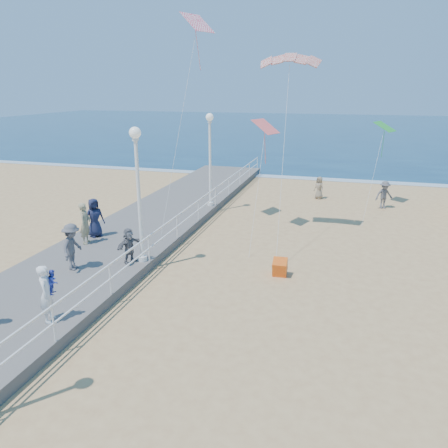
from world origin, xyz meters
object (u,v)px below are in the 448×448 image
(lamp_post_far, at_px, (210,150))
(beach_walker_a, at_px, (384,195))
(spectator_4, at_px, (94,218))
(beach_walker_c, at_px, (319,188))
(lamp_post_mid, at_px, (138,182))
(spectator_6, at_px, (85,223))
(woman_holding_toddler, at_px, (47,294))
(box_kite, at_px, (280,269))
(toddler_held, at_px, (53,282))
(spectator_5, at_px, (129,246))
(spectator_2, at_px, (72,247))

(lamp_post_far, height_order, beach_walker_a, lamp_post_far)
(spectator_4, bearing_deg, beach_walker_c, -3.95)
(lamp_post_mid, relative_size, spectator_6, 2.86)
(beach_walker_a, bearing_deg, spectator_6, -164.36)
(woman_holding_toddler, height_order, box_kite, woman_holding_toddler)
(toddler_held, bearing_deg, beach_walker_a, -51.39)
(spectator_5, bearing_deg, spectator_2, 146.44)
(spectator_5, bearing_deg, beach_walker_c, -2.06)
(spectator_5, height_order, box_kite, spectator_5)
(woman_holding_toddler, relative_size, beach_walker_c, 1.20)
(spectator_5, xyz_separation_m, spectator_6, (-2.94, 1.51, 0.22))
(box_kite, bearing_deg, spectator_5, -170.31)
(toddler_held, relative_size, beach_walker_a, 0.44)
(spectator_4, xyz_separation_m, box_kite, (8.90, -1.21, -1.01))
(spectator_6, height_order, beach_walker_c, spectator_6)
(toddler_held, distance_m, box_kite, 8.40)
(spectator_2, bearing_deg, spectator_6, 15.77)
(box_kite, bearing_deg, woman_holding_toddler, -137.20)
(lamp_post_mid, bearing_deg, toddler_held, -94.79)
(lamp_post_far, distance_m, beach_walker_c, 8.32)
(spectator_4, distance_m, beach_walker_a, 17.01)
(lamp_post_mid, distance_m, beach_walker_c, 15.52)
(spectator_2, bearing_deg, box_kite, -80.09)
(beach_walker_a, relative_size, beach_walker_c, 1.15)
(spectator_5, bearing_deg, woman_holding_toddler, -160.02)
(woman_holding_toddler, height_order, beach_walker_a, woman_holding_toddler)
(lamp_post_mid, height_order, woman_holding_toddler, lamp_post_mid)
(toddler_held, relative_size, box_kite, 1.26)
(spectator_2, distance_m, spectator_5, 2.13)
(lamp_post_far, distance_m, spectator_5, 9.64)
(woman_holding_toddler, height_order, spectator_4, spectator_4)
(spectator_2, relative_size, beach_walker_a, 1.07)
(lamp_post_far, bearing_deg, beach_walker_c, 40.29)
(spectator_5, relative_size, box_kite, 2.38)
(lamp_post_mid, distance_m, woman_holding_toddler, 5.63)
(lamp_post_mid, height_order, spectator_6, lamp_post_mid)
(lamp_post_mid, relative_size, box_kite, 8.87)
(spectator_4, distance_m, spectator_5, 3.93)
(spectator_2, xyz_separation_m, box_kite, (7.59, 2.45, -1.01))
(spectator_6, bearing_deg, lamp_post_far, -34.18)
(spectator_6, bearing_deg, lamp_post_mid, -120.91)
(toddler_held, distance_m, spectator_2, 3.86)
(beach_walker_c, bearing_deg, toddler_held, -70.02)
(box_kite, bearing_deg, spectator_2, -164.45)
(lamp_post_mid, xyz_separation_m, spectator_5, (-0.41, -0.29, -2.55))
(spectator_4, height_order, spectator_5, spectator_4)
(woman_holding_toddler, xyz_separation_m, box_kite, (6.00, 6.03, -0.99))
(woman_holding_toddler, bearing_deg, lamp_post_mid, -27.23)
(lamp_post_mid, height_order, beach_walker_c, lamp_post_mid)
(lamp_post_far, bearing_deg, spectator_6, -113.30)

